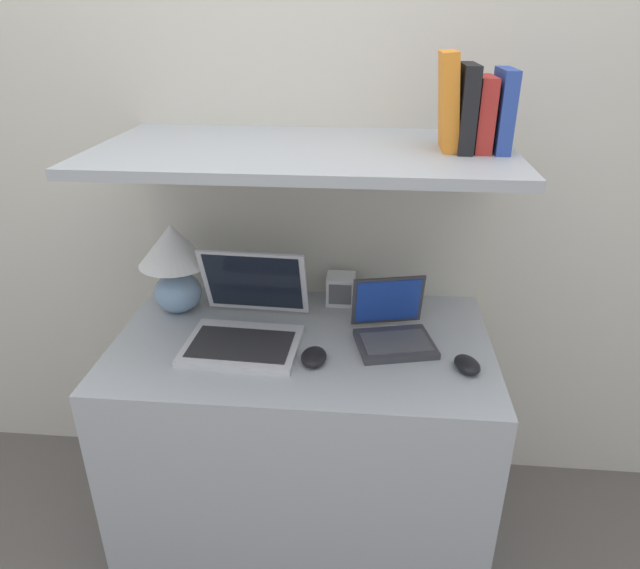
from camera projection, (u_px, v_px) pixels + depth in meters
The scene contains 14 objects.
wall_back at pixel (315, 165), 1.88m from camera, with size 6.00×0.05×2.40m.
desk at pixel (304, 440), 1.87m from camera, with size 1.12×0.67×0.77m.
back_riser at pixel (314, 318), 2.08m from camera, with size 1.12×0.04×1.30m.
shelf at pixel (303, 152), 1.54m from camera, with size 1.12×0.60×0.03m.
table_lamp at pixel (174, 260), 1.80m from camera, with size 0.22×0.22×0.30m.
laptop_large at pixel (246, 324), 1.69m from camera, with size 0.34×0.36×0.25m.
laptop_small at pixel (393, 329), 1.68m from camera, with size 0.26×0.25×0.18m.
computer_mouse at pixel (314, 357), 1.59m from camera, with size 0.08×0.10×0.04m.
second_mouse at pixel (467, 365), 1.56m from camera, with size 0.09×0.11×0.04m.
router_box at pixel (341, 289), 1.91m from camera, with size 0.09×0.09×0.10m.
book_blue at pixel (503, 111), 1.45m from camera, with size 0.04×0.16×0.20m.
book_red at pixel (483, 114), 1.45m from camera, with size 0.04×0.14×0.18m.
book_black at pixel (466, 108), 1.45m from camera, with size 0.04×0.17×0.21m.
book_orange at pixel (449, 102), 1.45m from camera, with size 0.06×0.13×0.24m.
Camera 1 is at (0.19, -1.13, 1.65)m, focal length 32.00 mm.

